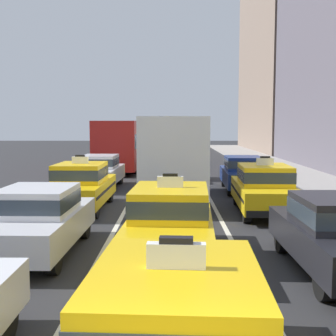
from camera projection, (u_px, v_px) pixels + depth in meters
lane_stripe_left_center at (138, 186)px, 21.70m from camera, size 0.14×80.00×0.01m
lane_stripe_center_right at (203, 186)px, 21.67m from camera, size 0.14×80.00×0.01m
sedan_left_second at (39, 218)px, 10.20m from camera, size 1.85×4.34×1.58m
taxi_left_third at (81, 185)px, 15.52m from camera, size 1.88×4.58×1.96m
sedan_left_fourth at (100, 170)px, 20.83m from camera, size 1.91×4.36×1.58m
bus_left_fifth at (125, 142)px, 30.15m from camera, size 2.81×11.26×3.22m
taxi_center_second at (171, 222)px, 9.70m from camera, size 2.05×4.65×1.96m
box_truck_center_third at (173, 156)px, 17.10m from camera, size 2.33×6.97×3.27m
taxi_center_fourth at (172, 163)px, 24.35m from camera, size 1.93×4.60×1.96m
taxi_right_third at (264, 188)px, 14.86m from camera, size 2.02×4.64×1.96m
sedan_right_fourth at (243, 172)px, 19.90m from camera, size 1.89×4.35×1.58m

